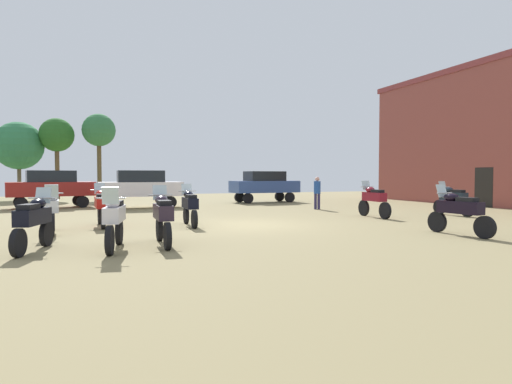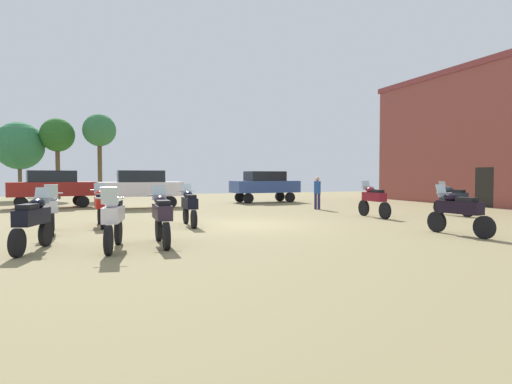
# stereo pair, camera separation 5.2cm
# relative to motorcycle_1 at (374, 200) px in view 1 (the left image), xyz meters

# --- Properties ---
(ground_plane) EXTENTS (44.00, 52.00, 0.02)m
(ground_plane) POSITION_rel_motorcycle_1_xyz_m (-5.81, -0.76, -0.75)
(ground_plane) COLOR olive
(motorcycle_1) EXTENTS (0.62, 2.18, 1.51)m
(motorcycle_1) POSITION_rel_motorcycle_1_xyz_m (0.00, 0.00, 0.00)
(motorcycle_1) COLOR black
(motorcycle_1) RESTS_ON ground
(motorcycle_2) EXTENTS (0.62, 2.14, 1.45)m
(motorcycle_2) POSITION_rel_motorcycle_1_xyz_m (-7.79, -0.37, -0.03)
(motorcycle_2) COLOR black
(motorcycle_2) RESTS_ON ground
(motorcycle_3) EXTENTS (0.62, 2.26, 1.48)m
(motorcycle_3) POSITION_rel_motorcycle_1_xyz_m (-10.66, 0.47, -0.01)
(motorcycle_3) COLOR black
(motorcycle_3) RESTS_ON ground
(motorcycle_4) EXTENTS (0.62, 2.10, 1.48)m
(motorcycle_4) POSITION_rel_motorcycle_1_xyz_m (3.74, -0.48, -0.02)
(motorcycle_4) COLOR black
(motorcycle_4) RESTS_ON ground
(motorcycle_5) EXTENTS (0.62, 2.15, 1.48)m
(motorcycle_5) POSITION_rel_motorcycle_1_xyz_m (-12.06, -0.86, -0.01)
(motorcycle_5) COLOR black
(motorcycle_5) RESTS_ON ground
(motorcycle_7) EXTENTS (0.79, 2.04, 1.46)m
(motorcycle_7) POSITION_rel_motorcycle_1_xyz_m (-12.17, -4.09, -0.03)
(motorcycle_7) COLOR black
(motorcycle_7) RESTS_ON ground
(motorcycle_9) EXTENTS (0.62, 2.15, 1.49)m
(motorcycle_9) POSITION_rel_motorcycle_1_xyz_m (-9.26, -4.22, -0.01)
(motorcycle_9) COLOR black
(motorcycle_9) RESTS_ON ground
(motorcycle_10) EXTENTS (0.69, 2.15, 1.49)m
(motorcycle_10) POSITION_rel_motorcycle_1_xyz_m (-10.42, -4.51, -0.01)
(motorcycle_10) COLOR black
(motorcycle_10) RESTS_ON ground
(motorcycle_11) EXTENTS (0.62, 2.25, 1.47)m
(motorcycle_11) POSITION_rel_motorcycle_1_xyz_m (-0.90, -5.40, -0.02)
(motorcycle_11) COLOR black
(motorcycle_11) RESTS_ON ground
(car_1) EXTENTS (4.55, 2.55, 2.00)m
(car_1) POSITION_rel_motorcycle_1_xyz_m (-13.07, 10.45, 0.43)
(car_1) COLOR black
(car_1) RESTS_ON ground
(car_2) EXTENTS (4.31, 1.83, 2.00)m
(car_2) POSITION_rel_motorcycle_1_xyz_m (-8.57, 8.76, 0.43)
(car_2) COLOR black
(car_2) RESTS_ON ground
(car_3) EXTENTS (4.41, 2.08, 2.00)m
(car_3) POSITION_rel_motorcycle_1_xyz_m (-0.58, 10.94, 0.43)
(car_3) COLOR black
(car_3) RESTS_ON ground
(person_1) EXTENTS (0.44, 0.44, 1.66)m
(person_1) POSITION_rel_motorcycle_1_xyz_m (-0.18, 4.58, 0.23)
(person_1) COLOR #2B254E
(person_1) RESTS_ON ground
(tree_2) EXTENTS (3.44, 3.44, 5.61)m
(tree_2) POSITION_rel_motorcycle_1_xyz_m (-16.03, 20.35, 3.14)
(tree_2) COLOR brown
(tree_2) RESTS_ON ground
(tree_4) EXTENTS (2.45, 2.45, 5.94)m
(tree_4) POSITION_rel_motorcycle_1_xyz_m (-13.47, 19.92, 3.90)
(tree_4) COLOR brown
(tree_4) RESTS_ON ground
(tree_5) EXTENTS (2.44, 2.44, 6.38)m
(tree_5) POSITION_rel_motorcycle_1_xyz_m (-10.55, 19.73, 4.33)
(tree_5) COLOR brown
(tree_5) RESTS_ON ground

